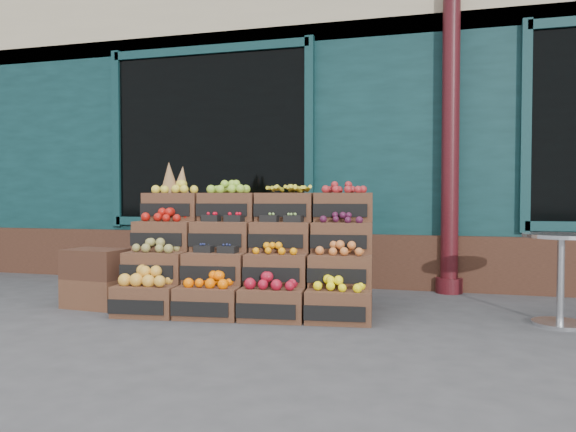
# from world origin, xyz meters

# --- Properties ---
(ground) EXTENTS (60.00, 60.00, 0.00)m
(ground) POSITION_xyz_m (0.00, 0.00, 0.00)
(ground) COLOR #3B3B3D
(ground) RESTS_ON ground
(shop_facade) EXTENTS (12.00, 6.24, 4.80)m
(shop_facade) POSITION_xyz_m (0.00, 5.11, 2.40)
(shop_facade) COLOR #0E2E30
(shop_facade) RESTS_ON ground
(crate_display) EXTENTS (2.29, 1.31, 1.36)m
(crate_display) POSITION_xyz_m (-0.56, 0.71, 0.42)
(crate_display) COLOR #4C2E1E
(crate_display) RESTS_ON ground
(spare_crates) EXTENTS (0.57, 0.42, 0.54)m
(spare_crates) POSITION_xyz_m (-1.96, 0.37, 0.27)
(spare_crates) COLOR #4C2E1E
(spare_crates) RESTS_ON ground
(bistro_table) EXTENTS (0.58, 0.58, 0.73)m
(bistro_table) POSITION_xyz_m (2.04, 0.72, 0.46)
(bistro_table) COLOR silver
(bistro_table) RESTS_ON ground
(shopkeeper) EXTENTS (0.73, 0.54, 1.84)m
(shopkeeper) POSITION_xyz_m (-1.57, 2.97, 0.92)
(shopkeeper) COLOR #175129
(shopkeeper) RESTS_ON ground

